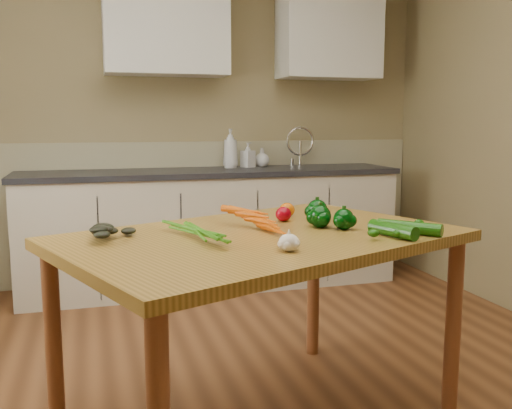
{
  "coord_description": "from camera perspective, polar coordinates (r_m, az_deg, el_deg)",
  "views": [
    {
      "loc": [
        -0.68,
        -2.02,
        1.27
      ],
      "look_at": [
        0.02,
        0.35,
        0.9
      ],
      "focal_mm": 40.0,
      "sensor_mm": 36.0,
      "label": 1
    }
  ],
  "objects": [
    {
      "name": "tomato_c",
      "position": [
        2.67,
        5.96,
        -0.53
      ],
      "size": [
        0.07,
        0.07,
        0.07
      ],
      "primitive_type": "ellipsoid",
      "color": "#CE5505",
      "rests_on": "table"
    },
    {
      "name": "pepper_b",
      "position": [
        2.57,
        6.13,
        -0.58
      ],
      "size": [
        0.09,
        0.09,
        0.09
      ],
      "primitive_type": "sphere",
      "color": "#023106",
      "rests_on": "table"
    },
    {
      "name": "zucchini_a",
      "position": [
        2.34,
        15.09,
        -2.23
      ],
      "size": [
        0.21,
        0.23,
        0.05
      ],
      "primitive_type": "cylinder",
      "rotation": [
        1.57,
        0.0,
        0.72
      ],
      "color": "#104207",
      "rests_on": "table"
    },
    {
      "name": "pepper_c",
      "position": [
        2.37,
        8.77,
        -1.47
      ],
      "size": [
        0.09,
        0.09,
        0.09
      ],
      "primitive_type": "sphere",
      "color": "#023106",
      "rests_on": "table"
    },
    {
      "name": "zucchini_b",
      "position": [
        2.26,
        13.54,
        -2.48
      ],
      "size": [
        0.12,
        0.22,
        0.06
      ],
      "primitive_type": "cylinder",
      "rotation": [
        1.57,
        0.0,
        0.33
      ],
      "color": "#104207",
      "rests_on": "table"
    },
    {
      "name": "leafy_greens",
      "position": [
        2.21,
        -14.07,
        -2.01
      ],
      "size": [
        0.22,
        0.2,
        0.11
      ],
      "primitive_type": null,
      "color": "black",
      "rests_on": "table"
    },
    {
      "name": "tomato_a",
      "position": [
        2.54,
        2.76,
        -0.97
      ],
      "size": [
        0.07,
        0.07,
        0.07
      ],
      "primitive_type": "ellipsoid",
      "color": "maroon",
      "rests_on": "table"
    },
    {
      "name": "table",
      "position": [
        2.28,
        0.56,
        -5.19
      ],
      "size": [
        1.79,
        1.48,
        0.82
      ],
      "rotation": [
        0.0,
        0.0,
        0.38
      ],
      "color": "olive",
      "rests_on": "ground"
    },
    {
      "name": "room",
      "position": [
        2.3,
        0.86,
        7.93
      ],
      "size": [
        4.04,
        5.04,
        2.64
      ],
      "color": "brown",
      "rests_on": "ground"
    },
    {
      "name": "carrot_bunch",
      "position": [
        2.28,
        -1.75,
        -1.89
      ],
      "size": [
        0.35,
        0.31,
        0.08
      ],
      "primitive_type": null,
      "rotation": [
        0.0,
        0.0,
        0.38
      ],
      "color": "#E35A05",
      "rests_on": "table"
    },
    {
      "name": "tomato_b",
      "position": [
        2.66,
        3.12,
        -0.54
      ],
      "size": [
        0.07,
        0.07,
        0.07
      ],
      "primitive_type": "ellipsoid",
      "color": "#CE5505",
      "rests_on": "table"
    },
    {
      "name": "soap_bottle_b",
      "position": [
        4.51,
        -0.82,
        4.98
      ],
      "size": [
        0.12,
        0.12,
        0.2
      ],
      "primitive_type": "imported",
      "rotation": [
        0.0,
        0.0,
        2.1
      ],
      "color": "silver",
      "rests_on": "counter_run"
    },
    {
      "name": "garlic_bulb",
      "position": [
        1.96,
        3.31,
        -3.82
      ],
      "size": [
        0.07,
        0.07,
        0.06
      ],
      "primitive_type": "ellipsoid",
      "color": "white",
      "rests_on": "table"
    },
    {
      "name": "counter_run",
      "position": [
        4.38,
        -4.3,
        -2.26
      ],
      "size": [
        2.84,
        0.64,
        1.14
      ],
      "color": "beige",
      "rests_on": "ground"
    },
    {
      "name": "soap_bottle_c",
      "position": [
        4.59,
        0.6,
        4.75
      ],
      "size": [
        0.16,
        0.16,
        0.15
      ],
      "primitive_type": "imported",
      "rotation": [
        0.0,
        0.0,
        5.54
      ],
      "color": "silver",
      "rests_on": "counter_run"
    },
    {
      "name": "pepper_a",
      "position": [
        2.4,
        6.43,
        -1.2
      ],
      "size": [
        0.09,
        0.09,
        0.09
      ],
      "primitive_type": "sphere",
      "color": "#023106",
      "rests_on": "table"
    },
    {
      "name": "soap_bottle_a",
      "position": [
        4.45,
        -2.57,
        5.63
      ],
      "size": [
        0.16,
        0.16,
        0.3
      ],
      "primitive_type": "imported",
      "rotation": [
        0.0,
        0.0,
        2.69
      ],
      "color": "silver",
      "rests_on": "counter_run"
    },
    {
      "name": "upper_cabinets",
      "position": [
        4.56,
        -1.01,
        17.02
      ],
      "size": [
        2.15,
        0.35,
        0.7
      ],
      "color": "silver",
      "rests_on": "room"
    }
  ]
}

